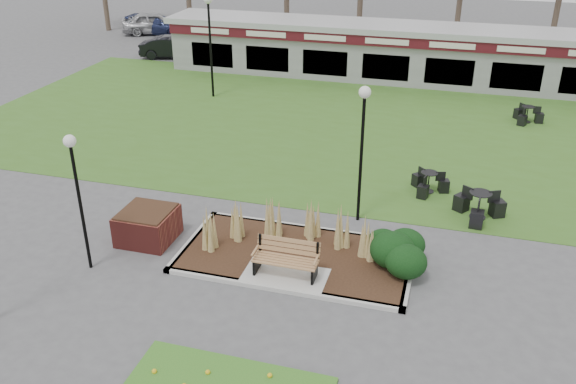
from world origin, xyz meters
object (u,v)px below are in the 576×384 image
(bistro_set_c, at_px, (478,209))
(park_bench, at_px, (286,258))
(lamp_post_far_left, at_px, (209,24))
(lamp_post_near_right, at_px, (363,125))
(car_blue, at_px, (159,25))
(bistro_set_b, at_px, (428,185))
(car_black, at_px, (172,47))
(brick_planter, at_px, (148,225))
(car_silver, at_px, (155,23))
(food_pavilion, at_px, (390,52))
(lamp_post_mid_left, at_px, (75,174))
(bistro_set_d, at_px, (527,117))

(bistro_set_c, bearing_deg, park_bench, -135.34)
(park_bench, bearing_deg, lamp_post_far_left, 119.20)
(lamp_post_near_right, bearing_deg, car_blue, 128.58)
(bistro_set_b, xyz_separation_m, bistro_set_c, (1.63, -1.42, 0.05))
(lamp_post_far_left, relative_size, car_black, 1.26)
(brick_planter, bearing_deg, car_black, 113.90)
(car_silver, height_order, car_blue, car_silver)
(food_pavilion, bearing_deg, car_silver, 158.08)
(bistro_set_b, relative_size, car_silver, 0.29)
(food_pavilion, height_order, bistro_set_c, food_pavilion)
(lamp_post_near_right, xyz_separation_m, lamp_post_far_left, (-9.13, 10.50, 0.44))
(lamp_post_mid_left, relative_size, bistro_set_d, 2.84)
(lamp_post_near_right, distance_m, car_silver, 29.86)
(food_pavilion, relative_size, bistro_set_d, 18.26)
(car_black, bearing_deg, lamp_post_far_left, -155.11)
(brick_planter, height_order, car_blue, car_blue)
(car_blue, bearing_deg, brick_planter, -153.81)
(park_bench, bearing_deg, car_silver, 123.17)
(brick_planter, xyz_separation_m, car_silver, (-13.09, 26.00, 0.30))
(lamp_post_near_right, height_order, car_blue, lamp_post_near_right)
(park_bench, distance_m, bistro_set_b, 6.94)
(lamp_post_mid_left, bearing_deg, bistro_set_b, 40.63)
(food_pavilion, xyz_separation_m, car_black, (-13.26, 1.04, -0.84))
(bistro_set_c, bearing_deg, bistro_set_b, 139.07)
(food_pavilion, distance_m, bistro_set_c, 15.76)
(lamp_post_mid_left, distance_m, bistro_set_d, 19.72)
(bistro_set_d, relative_size, car_black, 0.35)
(brick_planter, xyz_separation_m, bistro_set_d, (11.18, 13.67, -0.22))
(bistro_set_b, bearing_deg, lamp_post_mid_left, -139.37)
(car_black, bearing_deg, lamp_post_mid_left, -173.82)
(park_bench, relative_size, bistro_set_c, 1.05)
(food_pavilion, bearing_deg, lamp_post_near_right, -85.57)
(lamp_post_mid_left, bearing_deg, lamp_post_far_left, 100.02)
(food_pavilion, xyz_separation_m, lamp_post_far_left, (-7.89, -5.60, 2.07))
(bistro_set_b, bearing_deg, bistro_set_d, 66.42)
(lamp_post_far_left, xyz_separation_m, bistro_set_d, (14.67, 0.31, -3.28))
(lamp_post_far_left, bearing_deg, food_pavilion, 35.39)
(lamp_post_near_right, distance_m, car_blue, 29.69)
(bistro_set_d, bearing_deg, bistro_set_b, -113.58)
(lamp_post_mid_left, xyz_separation_m, lamp_post_far_left, (-2.67, 15.14, 0.76))
(bistro_set_b, distance_m, bistro_set_d, 9.01)
(bistro_set_c, relative_size, car_black, 0.42)
(park_bench, bearing_deg, lamp_post_near_right, 70.98)
(car_silver, bearing_deg, car_black, -168.30)
(lamp_post_near_right, relative_size, car_blue, 0.95)
(food_pavilion, relative_size, car_black, 6.36)
(bistro_set_d, bearing_deg, bistro_set_c, -101.52)
(lamp_post_near_right, distance_m, bistro_set_c, 4.67)
(bistro_set_b, xyz_separation_m, car_silver, (-20.66, 20.58, 0.52))
(lamp_post_far_left, xyz_separation_m, car_black, (-5.38, 6.64, -2.90))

